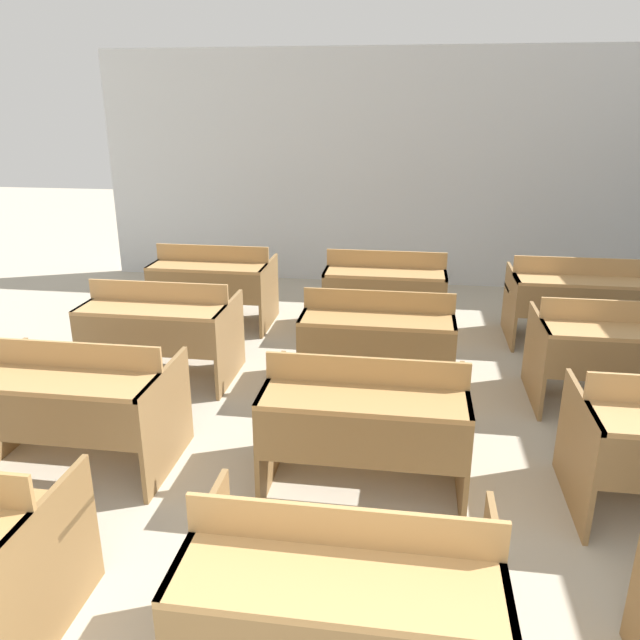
% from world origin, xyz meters
% --- Properties ---
extents(wall_back, '(6.99, 0.06, 2.76)m').
position_xyz_m(wall_back, '(0.00, 7.22, 1.38)').
color(wall_back, silver).
rests_on(wall_back, ground_plane).
extents(bench_front_center, '(1.14, 0.77, 0.82)m').
position_xyz_m(bench_front_center, '(0.13, 1.38, 0.45)').
color(bench_front_center, olive).
rests_on(bench_front_center, ground_plane).
extents(bench_second_left, '(1.14, 0.77, 0.82)m').
position_xyz_m(bench_second_left, '(-1.65, 2.71, 0.45)').
color(bench_second_left, olive).
rests_on(bench_second_left, ground_plane).
extents(bench_second_center, '(1.14, 0.77, 0.82)m').
position_xyz_m(bench_second_center, '(0.11, 2.74, 0.45)').
color(bench_second_center, olive).
rests_on(bench_second_center, ground_plane).
extents(bench_third_left, '(1.14, 0.77, 0.82)m').
position_xyz_m(bench_third_left, '(-1.63, 4.03, 0.45)').
color(bench_third_left, olive).
rests_on(bench_third_left, ground_plane).
extents(bench_third_center, '(1.14, 0.77, 0.82)m').
position_xyz_m(bench_third_center, '(0.10, 4.04, 0.45)').
color(bench_third_center, olive).
rests_on(bench_third_center, ground_plane).
extents(bench_third_right, '(1.14, 0.77, 0.82)m').
position_xyz_m(bench_third_right, '(1.85, 4.04, 0.45)').
color(bench_third_right, olive).
rests_on(bench_third_right, ground_plane).
extents(bench_back_left, '(1.14, 0.77, 0.82)m').
position_xyz_m(bench_back_left, '(-1.62, 5.36, 0.45)').
color(bench_back_left, olive).
rests_on(bench_back_left, ground_plane).
extents(bench_back_center, '(1.14, 0.77, 0.82)m').
position_xyz_m(bench_back_center, '(0.10, 5.37, 0.45)').
color(bench_back_center, olive).
rests_on(bench_back_center, ground_plane).
extents(bench_back_right, '(1.14, 0.77, 0.82)m').
position_xyz_m(bench_back_right, '(1.84, 5.35, 0.45)').
color(bench_back_right, olive).
rests_on(bench_back_right, ground_plane).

